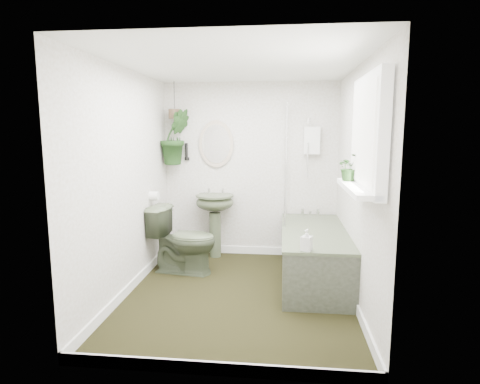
# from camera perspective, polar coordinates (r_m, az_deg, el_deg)

# --- Properties ---
(floor) EXTENTS (2.30, 2.80, 0.02)m
(floor) POSITION_cam_1_polar(r_m,az_deg,el_deg) (4.28, -0.22, -14.47)
(floor) COLOR black
(floor) RESTS_ON ground
(ceiling) EXTENTS (2.30, 2.80, 0.02)m
(ceiling) POSITION_cam_1_polar(r_m,az_deg,el_deg) (3.98, -0.24, 17.87)
(ceiling) COLOR white
(ceiling) RESTS_ON ground
(wall_back) EXTENTS (2.30, 0.02, 2.30)m
(wall_back) POSITION_cam_1_polar(r_m,az_deg,el_deg) (5.36, 1.44, 3.11)
(wall_back) COLOR white
(wall_back) RESTS_ON ground
(wall_front) EXTENTS (2.30, 0.02, 2.30)m
(wall_front) POSITION_cam_1_polar(r_m,az_deg,el_deg) (2.59, -3.70, -3.07)
(wall_front) COLOR white
(wall_front) RESTS_ON ground
(wall_left) EXTENTS (0.02, 2.80, 2.30)m
(wall_left) POSITION_cam_1_polar(r_m,az_deg,el_deg) (4.26, -15.95, 1.28)
(wall_left) COLOR white
(wall_left) RESTS_ON ground
(wall_right) EXTENTS (0.02, 2.80, 2.30)m
(wall_right) POSITION_cam_1_polar(r_m,az_deg,el_deg) (4.01, 16.47, 0.81)
(wall_right) COLOR white
(wall_right) RESTS_ON ground
(skirting) EXTENTS (2.30, 2.80, 0.10)m
(skirting) POSITION_cam_1_polar(r_m,az_deg,el_deg) (4.26, -0.22, -13.73)
(skirting) COLOR white
(skirting) RESTS_ON floor
(bathtub) EXTENTS (0.72, 1.72, 0.58)m
(bathtub) POSITION_cam_1_polar(r_m,az_deg,el_deg) (4.64, 10.47, -8.81)
(bathtub) COLOR #455038
(bathtub) RESTS_ON floor
(bath_screen) EXTENTS (0.04, 0.72, 1.40)m
(bath_screen) POSITION_cam_1_polar(r_m,az_deg,el_deg) (4.92, 6.53, 4.05)
(bath_screen) COLOR silver
(bath_screen) RESTS_ON bathtub
(shower_box) EXTENTS (0.20, 0.10, 0.35)m
(shower_box) POSITION_cam_1_polar(r_m,az_deg,el_deg) (5.26, 10.18, 7.23)
(shower_box) COLOR white
(shower_box) RESTS_ON wall_back
(oval_mirror) EXTENTS (0.46, 0.03, 0.62)m
(oval_mirror) POSITION_cam_1_polar(r_m,az_deg,el_deg) (5.36, -3.41, 6.84)
(oval_mirror) COLOR #B6A38C
(oval_mirror) RESTS_ON wall_back
(wall_sconce) EXTENTS (0.04, 0.04, 0.22)m
(wall_sconce) POSITION_cam_1_polar(r_m,az_deg,el_deg) (5.43, -7.61, 5.75)
(wall_sconce) COLOR black
(wall_sconce) RESTS_ON wall_back
(toilet_roll_holder) EXTENTS (0.11, 0.11, 0.11)m
(toilet_roll_holder) POSITION_cam_1_polar(r_m,az_deg,el_deg) (4.92, -12.14, -0.54)
(toilet_roll_holder) COLOR white
(toilet_roll_holder) RESTS_ON wall_left
(window_recess) EXTENTS (0.08, 1.00, 0.90)m
(window_recess) POSITION_cam_1_polar(r_m,az_deg,el_deg) (3.28, 17.81, 7.81)
(window_recess) COLOR white
(window_recess) RESTS_ON wall_right
(window_sill) EXTENTS (0.18, 1.00, 0.04)m
(window_sill) POSITION_cam_1_polar(r_m,az_deg,el_deg) (3.29, 16.28, 0.55)
(window_sill) COLOR white
(window_sill) RESTS_ON wall_right
(window_blinds) EXTENTS (0.01, 0.86, 0.76)m
(window_blinds) POSITION_cam_1_polar(r_m,az_deg,el_deg) (3.27, 17.03, 7.85)
(window_blinds) COLOR white
(window_blinds) RESTS_ON wall_right
(toilet) EXTENTS (0.83, 0.55, 0.79)m
(toilet) POSITION_cam_1_polar(r_m,az_deg,el_deg) (4.83, -8.04, -6.70)
(toilet) COLOR #455038
(toilet) RESTS_ON floor
(pedestal_sink) EXTENTS (0.54, 0.48, 0.85)m
(pedestal_sink) POSITION_cam_1_polar(r_m,az_deg,el_deg) (5.36, -3.57, -4.79)
(pedestal_sink) COLOR #455038
(pedestal_sink) RESTS_ON floor
(sill_plant) EXTENTS (0.25, 0.23, 0.23)m
(sill_plant) POSITION_cam_1_polar(r_m,az_deg,el_deg) (3.57, 15.33, 3.42)
(sill_plant) COLOR black
(sill_plant) RESTS_ON window_sill
(hanging_plant) EXTENTS (0.50, 0.47, 0.72)m
(hanging_plant) POSITION_cam_1_polar(r_m,az_deg,el_deg) (5.35, -9.19, 7.71)
(hanging_plant) COLOR black
(hanging_plant) RESTS_ON ceiling
(soap_bottle) EXTENTS (0.12, 0.12, 0.20)m
(soap_bottle) POSITION_cam_1_polar(r_m,az_deg,el_deg) (3.76, 9.44, -6.76)
(soap_bottle) COLOR black
(soap_bottle) RESTS_ON bathtub
(hanging_pot) EXTENTS (0.16, 0.16, 0.12)m
(hanging_pot) POSITION_cam_1_polar(r_m,az_deg,el_deg) (5.35, -9.27, 10.91)
(hanging_pot) COLOR brown
(hanging_pot) RESTS_ON ceiling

